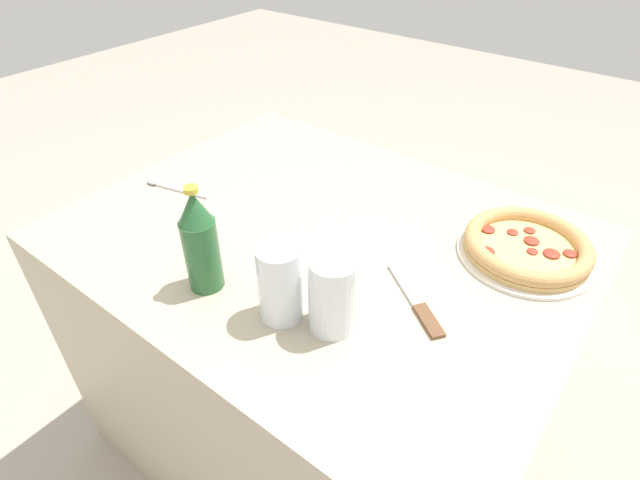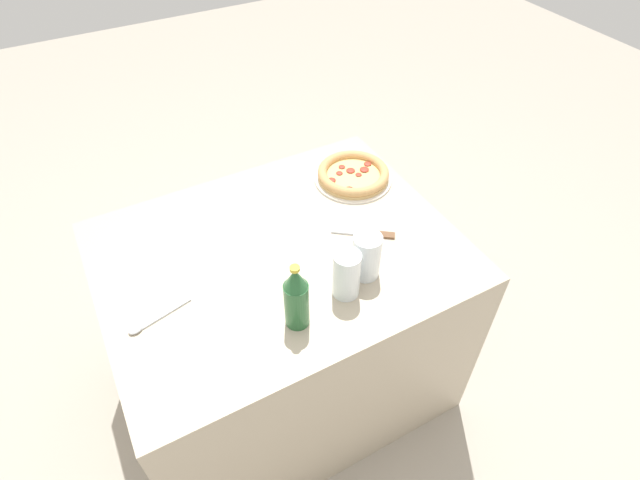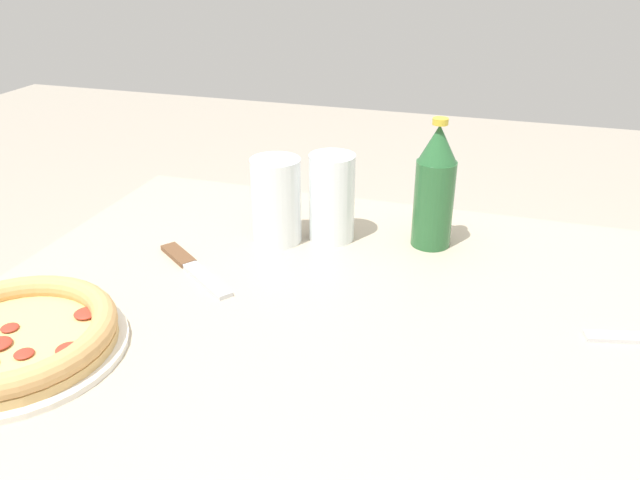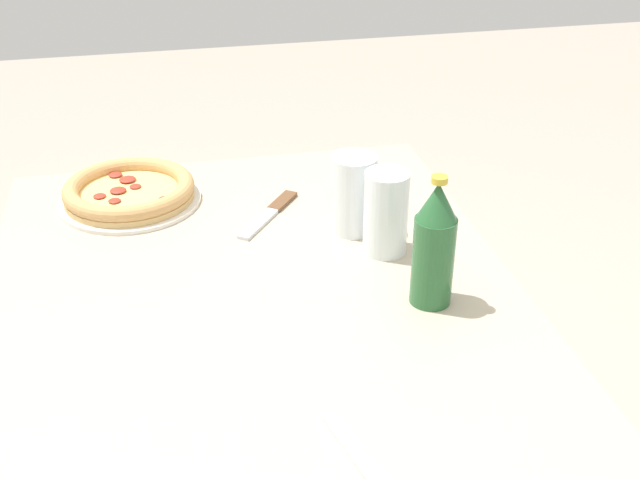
{
  "view_description": "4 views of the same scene",
  "coord_description": "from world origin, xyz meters",
  "px_view_note": "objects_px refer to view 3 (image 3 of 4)",
  "views": [
    {
      "loc": [
        0.53,
        -0.69,
        1.39
      ],
      "look_at": [
        0.08,
        -0.11,
        0.84
      ],
      "focal_mm": 28.0,
      "sensor_mm": 36.0,
      "label": 1
    },
    {
      "loc": [
        -0.39,
        -0.99,
        1.84
      ],
      "look_at": [
        0.1,
        -0.08,
        0.83
      ],
      "focal_mm": 28.0,
      "sensor_mm": 36.0,
      "label": 2
    },
    {
      "loc": [
        -0.17,
        0.68,
        1.22
      ],
      "look_at": [
        0.08,
        -0.11,
        0.81
      ],
      "focal_mm": 35.0,
      "sensor_mm": 36.0,
      "label": 3
    },
    {
      "loc": [
        -1.05,
        0.13,
        1.46
      ],
      "look_at": [
        0.08,
        -0.12,
        0.8
      ],
      "focal_mm": 45.0,
      "sensor_mm": 36.0,
      "label": 4
    }
  ],
  "objects_px": {
    "glass_lemonade": "(332,200)",
    "glass_mango_juice": "(276,203)",
    "knife": "(192,267)",
    "beer_bottle": "(435,188)",
    "pizza_pepperoni": "(13,338)"
  },
  "relations": [
    {
      "from": "glass_lemonade",
      "to": "glass_mango_juice",
      "type": "distance_m",
      "value": 0.09
    },
    {
      "from": "glass_mango_juice",
      "to": "knife",
      "type": "bearing_deg",
      "value": 56.56
    },
    {
      "from": "glass_lemonade",
      "to": "glass_mango_juice",
      "type": "relative_size",
      "value": 1.03
    },
    {
      "from": "glass_lemonade",
      "to": "beer_bottle",
      "type": "relative_size",
      "value": 0.69
    },
    {
      "from": "pizza_pepperoni",
      "to": "beer_bottle",
      "type": "relative_size",
      "value": 1.27
    },
    {
      "from": "pizza_pepperoni",
      "to": "glass_mango_juice",
      "type": "relative_size",
      "value": 1.89
    },
    {
      "from": "glass_lemonade",
      "to": "beer_bottle",
      "type": "bearing_deg",
      "value": -170.89
    },
    {
      "from": "glass_mango_juice",
      "to": "beer_bottle",
      "type": "height_order",
      "value": "beer_bottle"
    },
    {
      "from": "beer_bottle",
      "to": "glass_lemonade",
      "type": "bearing_deg",
      "value": 9.11
    },
    {
      "from": "glass_lemonade",
      "to": "glass_mango_juice",
      "type": "bearing_deg",
      "value": 21.93
    },
    {
      "from": "glass_lemonade",
      "to": "knife",
      "type": "relative_size",
      "value": 0.84
    },
    {
      "from": "pizza_pepperoni",
      "to": "knife",
      "type": "height_order",
      "value": "pizza_pepperoni"
    },
    {
      "from": "glass_lemonade",
      "to": "knife",
      "type": "height_order",
      "value": "glass_lemonade"
    },
    {
      "from": "glass_lemonade",
      "to": "knife",
      "type": "distance_m",
      "value": 0.25
    },
    {
      "from": "pizza_pepperoni",
      "to": "glass_lemonade",
      "type": "xyz_separation_m",
      "value": [
        -0.28,
        -0.43,
        0.05
      ]
    }
  ]
}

